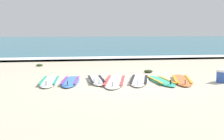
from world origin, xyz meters
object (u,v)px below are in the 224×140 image
(surfboard_2, at_px, (96,80))
(surfboard_3, at_px, (115,81))
(surfboard_4, at_px, (139,80))
(surfboard_6, at_px, (182,80))
(surfboard_1, at_px, (71,81))
(cooler_box, at_px, (224,76))
(surfboard_0, at_px, (50,81))
(surfboard_5, at_px, (161,81))

(surfboard_2, height_order, surfboard_3, same)
(surfboard_2, xyz_separation_m, surfboard_4, (1.28, -0.23, -0.00))
(surfboard_6, bearing_deg, surfboard_4, 172.82)
(surfboard_1, height_order, surfboard_2, same)
(surfboard_6, distance_m, cooler_box, 1.24)
(surfboard_3, bearing_deg, surfboard_1, 171.66)
(surfboard_6, xyz_separation_m, cooler_box, (1.17, -0.39, 0.16))
(surfboard_4, relative_size, cooler_box, 4.24)
(surfboard_6, bearing_deg, surfboard_0, 174.31)
(surfboard_2, relative_size, surfboard_6, 0.85)
(surfboard_0, bearing_deg, cooler_box, -8.73)
(surfboard_6, bearing_deg, surfboard_3, 177.58)
(surfboard_0, distance_m, cooler_box, 5.18)
(surfboard_1, relative_size, surfboard_5, 1.03)
(surfboard_2, distance_m, surfboard_4, 1.30)
(surfboard_0, xyz_separation_m, surfboard_6, (3.95, -0.39, -0.00))
(surfboard_1, height_order, surfboard_5, same)
(surfboard_5, bearing_deg, surfboard_6, 4.59)
(surfboard_0, xyz_separation_m, surfboard_4, (2.66, -0.23, -0.00))
(surfboard_0, distance_m, surfboard_5, 3.29)
(surfboard_0, bearing_deg, surfboard_4, -4.97)
(surfboard_3, height_order, surfboard_5, same)
(surfboard_2, bearing_deg, surfboard_6, -8.67)
(surfboard_3, distance_m, surfboard_4, 0.76)
(surfboard_0, relative_size, surfboard_1, 1.05)
(surfboard_0, distance_m, surfboard_6, 3.97)
(surfboard_1, relative_size, surfboard_6, 0.91)
(surfboard_2, bearing_deg, cooler_box, -11.84)
(surfboard_0, relative_size, surfboard_2, 1.12)
(surfboard_5, xyz_separation_m, surfboard_6, (0.69, 0.06, -0.00))
(surfboard_1, distance_m, surfboard_5, 2.67)
(surfboard_2, xyz_separation_m, cooler_box, (3.74, -0.78, 0.16))
(surfboard_1, bearing_deg, surfboard_3, -8.34)
(surfboard_3, xyz_separation_m, surfboard_6, (2.04, -0.09, 0.00))
(surfboard_2, distance_m, surfboard_6, 2.60)
(surfboard_0, relative_size, surfboard_4, 0.93)
(surfboard_5, bearing_deg, surfboard_0, 172.16)
(surfboard_5, xyz_separation_m, cooler_box, (1.85, -0.34, 0.16))
(surfboard_0, bearing_deg, surfboard_3, -9.17)
(surfboard_5, distance_m, surfboard_6, 0.69)
(surfboard_3, bearing_deg, surfboard_2, 149.82)
(surfboard_2, bearing_deg, surfboard_3, -30.18)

